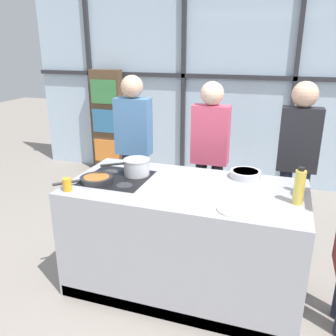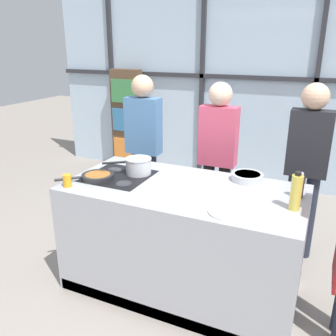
{
  "view_description": "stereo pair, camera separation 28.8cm",
  "coord_description": "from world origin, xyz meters",
  "px_view_note": "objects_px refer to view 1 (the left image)",
  "views": [
    {
      "loc": [
        0.68,
        -2.5,
        1.98
      ],
      "look_at": [
        -0.18,
        0.1,
        1.01
      ],
      "focal_mm": 38.0,
      "sensor_mm": 36.0,
      "label": 1
    },
    {
      "loc": [
        0.95,
        -2.4,
        1.98
      ],
      "look_at": [
        -0.18,
        0.1,
        1.01
      ],
      "focal_mm": 38.0,
      "sensor_mm": 36.0,
      "label": 2
    }
  ],
  "objects_px": {
    "spectator_center_left": "(210,150)",
    "mixing_bowl": "(245,174)",
    "spectator_far_left": "(134,141)",
    "saucepan": "(136,167)",
    "frying_pan": "(96,179)",
    "oil_bottle": "(299,187)",
    "juice_glass_near": "(67,185)",
    "pepper_grinder": "(300,181)",
    "spectator_center_right": "(297,156)",
    "white_plate": "(235,209)"
  },
  "relations": [
    {
      "from": "white_plate",
      "to": "frying_pan",
      "type": "bearing_deg",
      "value": 171.4
    },
    {
      "from": "mixing_bowl",
      "to": "oil_bottle",
      "type": "xyz_separation_m",
      "value": [
        0.41,
        -0.41,
        0.09
      ]
    },
    {
      "from": "spectator_far_left",
      "to": "juice_glass_near",
      "type": "height_order",
      "value": "spectator_far_left"
    },
    {
      "from": "pepper_grinder",
      "to": "saucepan",
      "type": "bearing_deg",
      "value": -178.3
    },
    {
      "from": "oil_bottle",
      "to": "spectator_center_right",
      "type": "bearing_deg",
      "value": 89.6
    },
    {
      "from": "frying_pan",
      "to": "spectator_center_right",
      "type": "bearing_deg",
      "value": 33.82
    },
    {
      "from": "saucepan",
      "to": "pepper_grinder",
      "type": "bearing_deg",
      "value": 1.7
    },
    {
      "from": "juice_glass_near",
      "to": "frying_pan",
      "type": "bearing_deg",
      "value": 65.03
    },
    {
      "from": "frying_pan",
      "to": "saucepan",
      "type": "distance_m",
      "value": 0.36
    },
    {
      "from": "frying_pan",
      "to": "oil_bottle",
      "type": "distance_m",
      "value": 1.56
    },
    {
      "from": "saucepan",
      "to": "pepper_grinder",
      "type": "height_order",
      "value": "pepper_grinder"
    },
    {
      "from": "saucepan",
      "to": "juice_glass_near",
      "type": "bearing_deg",
      "value": -126.57
    },
    {
      "from": "saucepan",
      "to": "oil_bottle",
      "type": "distance_m",
      "value": 1.31
    },
    {
      "from": "spectator_far_left",
      "to": "pepper_grinder",
      "type": "bearing_deg",
      "value": 155.86
    },
    {
      "from": "saucepan",
      "to": "frying_pan",
      "type": "bearing_deg",
      "value": -134.96
    },
    {
      "from": "spectator_center_left",
      "to": "mixing_bowl",
      "type": "xyz_separation_m",
      "value": [
        0.42,
        -0.57,
        -0.01
      ]
    },
    {
      "from": "spectator_center_left",
      "to": "oil_bottle",
      "type": "xyz_separation_m",
      "value": [
        0.83,
        -0.98,
        0.08
      ]
    },
    {
      "from": "spectator_center_left",
      "to": "saucepan",
      "type": "xyz_separation_m",
      "value": [
        -0.47,
        -0.79,
        0.03
      ]
    },
    {
      "from": "white_plate",
      "to": "oil_bottle",
      "type": "distance_m",
      "value": 0.48
    },
    {
      "from": "white_plate",
      "to": "juice_glass_near",
      "type": "height_order",
      "value": "juice_glass_near"
    },
    {
      "from": "spectator_center_right",
      "to": "juice_glass_near",
      "type": "xyz_separation_m",
      "value": [
        -1.67,
        -1.28,
        -0.02
      ]
    },
    {
      "from": "saucepan",
      "to": "oil_bottle",
      "type": "xyz_separation_m",
      "value": [
        1.3,
        -0.18,
        0.05
      ]
    },
    {
      "from": "mixing_bowl",
      "to": "juice_glass_near",
      "type": "xyz_separation_m",
      "value": [
        -1.26,
        -0.71,
        0.02
      ]
    },
    {
      "from": "saucepan",
      "to": "white_plate",
      "type": "distance_m",
      "value": 1.0
    },
    {
      "from": "spectator_center_right",
      "to": "frying_pan",
      "type": "height_order",
      "value": "spectator_center_right"
    },
    {
      "from": "frying_pan",
      "to": "saucepan",
      "type": "relative_size",
      "value": 1.07
    },
    {
      "from": "spectator_center_right",
      "to": "mixing_bowl",
      "type": "height_order",
      "value": "spectator_center_right"
    },
    {
      "from": "mixing_bowl",
      "to": "spectator_far_left",
      "type": "bearing_deg",
      "value": 155.67
    },
    {
      "from": "spectator_center_left",
      "to": "frying_pan",
      "type": "relative_size",
      "value": 4.21
    },
    {
      "from": "saucepan",
      "to": "white_plate",
      "type": "height_order",
      "value": "saucepan"
    },
    {
      "from": "white_plate",
      "to": "juice_glass_near",
      "type": "relative_size",
      "value": 2.45
    },
    {
      "from": "spectator_center_right",
      "to": "frying_pan",
      "type": "relative_size",
      "value": 4.28
    },
    {
      "from": "pepper_grinder",
      "to": "frying_pan",
      "type": "bearing_deg",
      "value": -169.41
    },
    {
      "from": "frying_pan",
      "to": "oil_bottle",
      "type": "xyz_separation_m",
      "value": [
        1.55,
        0.07,
        0.1
      ]
    },
    {
      "from": "spectator_center_left",
      "to": "spectator_center_right",
      "type": "xyz_separation_m",
      "value": [
        0.84,
        0.0,
        0.02
      ]
    },
    {
      "from": "spectator_center_left",
      "to": "frying_pan",
      "type": "height_order",
      "value": "spectator_center_left"
    },
    {
      "from": "spectator_center_right",
      "to": "spectator_center_left",
      "type": "bearing_deg",
      "value": 0.0
    },
    {
      "from": "oil_bottle",
      "to": "pepper_grinder",
      "type": "relative_size",
      "value": 1.36
    },
    {
      "from": "mixing_bowl",
      "to": "oil_bottle",
      "type": "bearing_deg",
      "value": -44.84
    },
    {
      "from": "mixing_bowl",
      "to": "oil_bottle",
      "type": "height_order",
      "value": "oil_bottle"
    },
    {
      "from": "spectator_far_left",
      "to": "mixing_bowl",
      "type": "relative_size",
      "value": 6.54
    },
    {
      "from": "frying_pan",
      "to": "saucepan",
      "type": "height_order",
      "value": "saucepan"
    },
    {
      "from": "frying_pan",
      "to": "oil_bottle",
      "type": "height_order",
      "value": "oil_bottle"
    },
    {
      "from": "frying_pan",
      "to": "mixing_bowl",
      "type": "distance_m",
      "value": 1.24
    },
    {
      "from": "spectator_far_left",
      "to": "saucepan",
      "type": "bearing_deg",
      "value": 115.02
    },
    {
      "from": "spectator_center_left",
      "to": "juice_glass_near",
      "type": "bearing_deg",
      "value": 57.01
    },
    {
      "from": "saucepan",
      "to": "oil_bottle",
      "type": "bearing_deg",
      "value": -8.06
    },
    {
      "from": "saucepan",
      "to": "mixing_bowl",
      "type": "distance_m",
      "value": 0.92
    },
    {
      "from": "spectator_center_left",
      "to": "oil_bottle",
      "type": "relative_size",
      "value": 6.07
    },
    {
      "from": "spectator_center_right",
      "to": "white_plate",
      "type": "relative_size",
      "value": 6.89
    }
  ]
}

